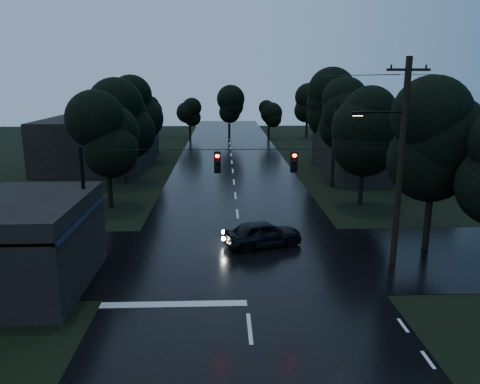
{
  "coord_description": "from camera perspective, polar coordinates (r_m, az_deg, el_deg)",
  "views": [
    {
      "loc": [
        -0.92,
        -10.58,
        9.06
      ],
      "look_at": [
        0.01,
        15.32,
        2.7
      ],
      "focal_mm": 35.0,
      "sensor_mm": 36.0,
      "label": 1
    }
  ],
  "objects": [
    {
      "name": "span_signals",
      "position": [
        21.95,
        1.83,
        3.78
      ],
      "size": [
        15.0,
        0.37,
        1.12
      ],
      "color": "black",
      "rests_on": "ground"
    },
    {
      "name": "building_far_right",
      "position": [
        47.5,
        16.33,
        4.93
      ],
      "size": [
        10.0,
        14.0,
        4.4
      ],
      "primitive_type": "cube",
      "color": "black",
      "rests_on": "ground"
    },
    {
      "name": "tree_right_a",
      "position": [
        34.23,
        14.93,
        7.56
      ],
      "size": [
        4.2,
        4.2,
        8.85
      ],
      "color": "black",
      "rests_on": "ground"
    },
    {
      "name": "car",
      "position": [
        25.79,
        2.82,
        -5.06
      ],
      "size": [
        4.61,
        2.95,
        1.46
      ],
      "primitive_type": "imported",
      "rotation": [
        0.0,
        0.0,
        1.88
      ],
      "color": "black",
      "rests_on": "ground"
    },
    {
      "name": "cross_street",
      "position": [
        24.34,
        0.25,
        -8.05
      ],
      "size": [
        60.0,
        9.0,
        0.02
      ],
      "primitive_type": "cube",
      "color": "black",
      "rests_on": "ground"
    },
    {
      "name": "tree_right_b",
      "position": [
        42.03,
        12.61,
        9.28
      ],
      "size": [
        4.48,
        4.48,
        9.44
      ],
      "color": "black",
      "rests_on": "ground"
    },
    {
      "name": "anchor_pole_left",
      "position": [
        23.36,
        -18.36,
        -1.96
      ],
      "size": [
        0.18,
        0.18,
        6.0
      ],
      "primitive_type": "cylinder",
      "color": "black",
      "rests_on": "ground"
    },
    {
      "name": "utility_pole_far",
      "position": [
        40.0,
        11.35,
        6.08
      ],
      "size": [
        2.0,
        0.3,
        7.5
      ],
      "color": "black",
      "rests_on": "ground"
    },
    {
      "name": "tree_right_c",
      "position": [
        51.85,
        10.51,
        10.59
      ],
      "size": [
        4.76,
        4.76,
        10.03
      ],
      "color": "black",
      "rests_on": "ground"
    },
    {
      "name": "tree_left_c",
      "position": [
        51.51,
        -12.63,
        10.05
      ],
      "size": [
        4.48,
        4.48,
        9.44
      ],
      "color": "black",
      "rests_on": "ground"
    },
    {
      "name": "tree_left_b",
      "position": [
        41.64,
        -14.25,
        8.63
      ],
      "size": [
        4.2,
        4.2,
        8.85
      ],
      "color": "black",
      "rests_on": "ground"
    },
    {
      "name": "tree_corner_near",
      "position": [
        26.16,
        22.76,
        6.0
      ],
      "size": [
        4.48,
        4.48,
        9.44
      ],
      "color": "black",
      "rests_on": "ground"
    },
    {
      "name": "tree_left_a",
      "position": [
        33.78,
        -16.0,
        6.78
      ],
      "size": [
        3.92,
        3.92,
        8.26
      ],
      "color": "black",
      "rests_on": "ground"
    },
    {
      "name": "main_road",
      "position": [
        41.58,
        -0.75,
        1.21
      ],
      "size": [
        12.0,
        120.0,
        0.02
      ],
      "primitive_type": "cube",
      "color": "black",
      "rests_on": "ground"
    },
    {
      "name": "building_far_left",
      "position": [
        52.65,
        -16.52,
        6.07
      ],
      "size": [
        10.0,
        16.0,
        5.0
      ],
      "primitive_type": "cube",
      "color": "black",
      "rests_on": "ground"
    },
    {
      "name": "utility_pole_main",
      "position": [
        23.44,
        18.83,
        3.72
      ],
      "size": [
        3.5,
        0.3,
        10.0
      ],
      "color": "black",
      "rests_on": "ground"
    }
  ]
}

